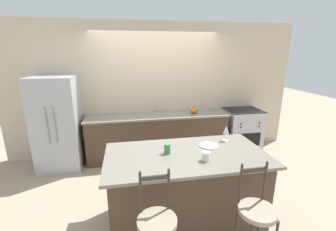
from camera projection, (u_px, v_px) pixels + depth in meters
name	position (u px, v px, depth m)	size (l,w,h in m)	color
ground_plane	(161.00, 163.00, 4.42)	(18.00, 18.00, 0.00)	tan
wall_back	(155.00, 90.00, 4.69)	(6.00, 0.07, 2.70)	beige
back_counter	(158.00, 135.00, 4.64)	(2.83, 0.66, 0.90)	#4C3828
sink_faucet	(156.00, 106.00, 4.66)	(0.02, 0.13, 0.22)	#ADAFB5
kitchen_island	(186.00, 188.00, 2.79)	(1.91, 1.00, 0.95)	#4C3828
refrigerator	(58.00, 123.00, 4.12)	(0.76, 0.79, 1.71)	#ADAFB5
oven_range	(242.00, 130.00, 4.95)	(0.73, 0.64, 0.92)	#B7B7BC
bar_stool_far	(256.00, 221.00, 2.10)	(0.35, 0.35, 1.13)	#332D28
dinner_plate	(209.00, 145.00, 2.88)	(0.25, 0.25, 0.02)	white
wine_glass	(226.00, 130.00, 3.01)	(0.08, 0.08, 0.22)	white
coffee_mug	(206.00, 156.00, 2.49)	(0.12, 0.09, 0.10)	white
tumbler_cup	(167.00, 149.00, 2.66)	(0.08, 0.08, 0.12)	#3D934C
pumpkin_decoration	(194.00, 110.00, 4.59)	(0.15, 0.15, 0.14)	orange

